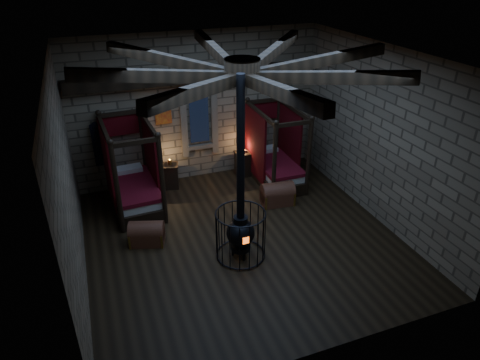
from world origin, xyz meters
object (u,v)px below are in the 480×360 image
object	(u,v)px
trunk_left	(147,234)
stove	(241,231)
bed_right	(274,164)
trunk_right	(277,194)
bed_left	(134,186)

from	to	relation	value
trunk_left	stove	bearing A→B (deg)	-14.88
bed_right	trunk_left	xyz separation A→B (m)	(-4.02, -1.81, -0.29)
trunk_right	stove	xyz separation A→B (m)	(-1.71, -1.77, 0.38)
bed_left	trunk_right	xyz separation A→B (m)	(3.56, -1.23, -0.29)
stove	bed_right	bearing A→B (deg)	51.01
bed_left	trunk_right	bearing A→B (deg)	-21.84
trunk_left	stove	distance (m)	2.24
bed_left	trunk_left	xyz separation A→B (m)	(0.00, -1.80, -0.32)
trunk_left	stove	size ratio (longest dim) A/B	0.22
trunk_left	trunk_right	world-z (taller)	trunk_right
bed_left	trunk_right	world-z (taller)	bed_left
bed_left	stove	size ratio (longest dim) A/B	0.57
bed_right	trunk_right	size ratio (longest dim) A/B	2.45
bed_left	trunk_left	size ratio (longest dim) A/B	2.59
bed_right	trunk_right	world-z (taller)	bed_right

